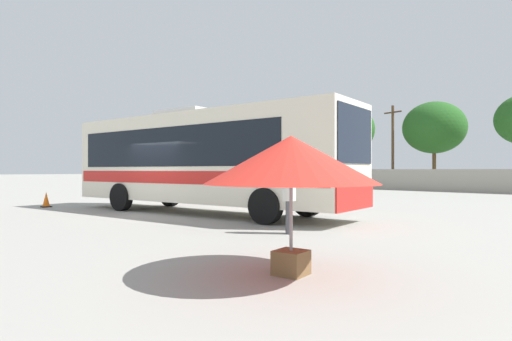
{
  "coord_description": "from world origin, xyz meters",
  "views": [
    {
      "loc": [
        12.66,
        -8.03,
        1.54
      ],
      "look_at": [
        0.3,
        4.48,
        1.52
      ],
      "focal_mm": 29.09,
      "sensor_mm": 36.0,
      "label": 1
    }
  ],
  "objects_px": {
    "parked_car_leftmost_red": "(254,179)",
    "roadside_tree_left": "(344,130)",
    "coach_bus_cream_red": "(201,158)",
    "vendor_umbrella_near_gate_red": "(291,161)",
    "traffic_cone_on_apron": "(46,200)",
    "roadside_tree_midleft": "(434,128)",
    "parked_car_second_grey": "(302,179)",
    "attendant_by_bus_door": "(289,195)",
    "utility_pole_near": "(393,144)"
  },
  "relations": [
    {
      "from": "attendant_by_bus_door",
      "to": "utility_pole_near",
      "type": "distance_m",
      "value": 29.14
    },
    {
      "from": "roadside_tree_midleft",
      "to": "parked_car_second_grey",
      "type": "bearing_deg",
      "value": -122.19
    },
    {
      "from": "vendor_umbrella_near_gate_red",
      "to": "traffic_cone_on_apron",
      "type": "height_order",
      "value": "vendor_umbrella_near_gate_red"
    },
    {
      "from": "vendor_umbrella_near_gate_red",
      "to": "roadside_tree_midleft",
      "type": "bearing_deg",
      "value": 108.1
    },
    {
      "from": "attendant_by_bus_door",
      "to": "parked_car_second_grey",
      "type": "relative_size",
      "value": 0.4
    },
    {
      "from": "coach_bus_cream_red",
      "to": "roadside_tree_midleft",
      "type": "height_order",
      "value": "roadside_tree_midleft"
    },
    {
      "from": "parked_car_leftmost_red",
      "to": "vendor_umbrella_near_gate_red",
      "type": "bearing_deg",
      "value": -44.13
    },
    {
      "from": "vendor_umbrella_near_gate_red",
      "to": "utility_pole_near",
      "type": "xyz_separation_m",
      "value": [
        -13.27,
        29.96,
        2.14
      ]
    },
    {
      "from": "roadside_tree_left",
      "to": "roadside_tree_midleft",
      "type": "distance_m",
      "value": 8.09
    },
    {
      "from": "parked_car_leftmost_red",
      "to": "parked_car_second_grey",
      "type": "height_order",
      "value": "parked_car_second_grey"
    },
    {
      "from": "roadside_tree_left",
      "to": "coach_bus_cream_red",
      "type": "bearing_deg",
      "value": -67.83
    },
    {
      "from": "coach_bus_cream_red",
      "to": "vendor_umbrella_near_gate_red",
      "type": "relative_size",
      "value": 4.51
    },
    {
      "from": "parked_car_leftmost_red",
      "to": "roadside_tree_left",
      "type": "relative_size",
      "value": 0.57
    },
    {
      "from": "roadside_tree_midleft",
      "to": "traffic_cone_on_apron",
      "type": "relative_size",
      "value": 11.84
    },
    {
      "from": "roadside_tree_midleft",
      "to": "traffic_cone_on_apron",
      "type": "distance_m",
      "value": 31.62
    },
    {
      "from": "parked_car_leftmost_red",
      "to": "traffic_cone_on_apron",
      "type": "height_order",
      "value": "parked_car_leftmost_red"
    },
    {
      "from": "attendant_by_bus_door",
      "to": "roadside_tree_left",
      "type": "distance_m",
      "value": 31.48
    },
    {
      "from": "utility_pole_near",
      "to": "traffic_cone_on_apron",
      "type": "distance_m",
      "value": 28.79
    },
    {
      "from": "parked_car_second_grey",
      "to": "roadside_tree_left",
      "type": "height_order",
      "value": "roadside_tree_left"
    },
    {
      "from": "parked_car_leftmost_red",
      "to": "utility_pole_near",
      "type": "xyz_separation_m",
      "value": [
        9.65,
        7.74,
        3.05
      ]
    },
    {
      "from": "attendant_by_bus_door",
      "to": "traffic_cone_on_apron",
      "type": "xyz_separation_m",
      "value": [
        -11.82,
        -1.6,
        -0.64
      ]
    },
    {
      "from": "parked_car_second_grey",
      "to": "traffic_cone_on_apron",
      "type": "bearing_deg",
      "value": -82.28
    },
    {
      "from": "parked_car_second_grey",
      "to": "roadside_tree_left",
      "type": "distance_m",
      "value": 9.29
    },
    {
      "from": "vendor_umbrella_near_gate_red",
      "to": "parked_car_second_grey",
      "type": "xyz_separation_m",
      "value": [
        -17.17,
        21.95,
        -0.88
      ]
    },
    {
      "from": "parked_car_leftmost_red",
      "to": "utility_pole_near",
      "type": "height_order",
      "value": "utility_pole_near"
    },
    {
      "from": "vendor_umbrella_near_gate_red",
      "to": "coach_bus_cream_red",
      "type": "bearing_deg",
      "value": 150.41
    },
    {
      "from": "roadside_tree_left",
      "to": "roadside_tree_midleft",
      "type": "relative_size",
      "value": 1.05
    },
    {
      "from": "roadside_tree_midleft",
      "to": "attendant_by_bus_door",
      "type": "bearing_deg",
      "value": -74.74
    },
    {
      "from": "utility_pole_near",
      "to": "parked_car_second_grey",
      "type": "bearing_deg",
      "value": -116.0
    },
    {
      "from": "parked_car_leftmost_red",
      "to": "roadside_tree_left",
      "type": "height_order",
      "value": "roadside_tree_left"
    },
    {
      "from": "attendant_by_bus_door",
      "to": "utility_pole_near",
      "type": "height_order",
      "value": "utility_pole_near"
    },
    {
      "from": "coach_bus_cream_red",
      "to": "parked_car_second_grey",
      "type": "xyz_separation_m",
      "value": [
        -9.24,
        17.45,
        -1.2
      ]
    },
    {
      "from": "attendant_by_bus_door",
      "to": "parked_car_second_grey",
      "type": "bearing_deg",
      "value": 127.62
    },
    {
      "from": "parked_car_leftmost_red",
      "to": "roadside_tree_midleft",
      "type": "height_order",
      "value": "roadside_tree_midleft"
    },
    {
      "from": "parked_car_leftmost_red",
      "to": "traffic_cone_on_apron",
      "type": "xyz_separation_m",
      "value": [
        8.52,
        -20.82,
        -0.45
      ]
    },
    {
      "from": "attendant_by_bus_door",
      "to": "utility_pole_near",
      "type": "bearing_deg",
      "value": 111.64
    },
    {
      "from": "parked_car_leftmost_red",
      "to": "traffic_cone_on_apron",
      "type": "relative_size",
      "value": 7.09
    },
    {
      "from": "vendor_umbrella_near_gate_red",
      "to": "traffic_cone_on_apron",
      "type": "relative_size",
      "value": 4.05
    },
    {
      "from": "utility_pole_near",
      "to": "attendant_by_bus_door",
      "type": "bearing_deg",
      "value": -68.36
    },
    {
      "from": "vendor_umbrella_near_gate_red",
      "to": "roadside_tree_left",
      "type": "height_order",
      "value": "roadside_tree_left"
    },
    {
      "from": "parked_car_leftmost_red",
      "to": "traffic_cone_on_apron",
      "type": "bearing_deg",
      "value": -67.74
    },
    {
      "from": "parked_car_second_grey",
      "to": "roadside_tree_left",
      "type": "relative_size",
      "value": 0.52
    },
    {
      "from": "parked_car_second_grey",
      "to": "traffic_cone_on_apron",
      "type": "height_order",
      "value": "parked_car_second_grey"
    },
    {
      "from": "parked_car_leftmost_red",
      "to": "utility_pole_near",
      "type": "relative_size",
      "value": 0.62
    },
    {
      "from": "parked_car_second_grey",
      "to": "roadside_tree_midleft",
      "type": "height_order",
      "value": "roadside_tree_midleft"
    },
    {
      "from": "parked_car_leftmost_red",
      "to": "attendant_by_bus_door",
      "type": "bearing_deg",
      "value": -43.38
    },
    {
      "from": "attendant_by_bus_door",
      "to": "vendor_umbrella_near_gate_red",
      "type": "height_order",
      "value": "vendor_umbrella_near_gate_red"
    },
    {
      "from": "parked_car_second_grey",
      "to": "parked_car_leftmost_red",
      "type": "bearing_deg",
      "value": 177.25
    },
    {
      "from": "vendor_umbrella_near_gate_red",
      "to": "traffic_cone_on_apron",
      "type": "bearing_deg",
      "value": 174.41
    },
    {
      "from": "attendant_by_bus_door",
      "to": "traffic_cone_on_apron",
      "type": "relative_size",
      "value": 2.6
    }
  ]
}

